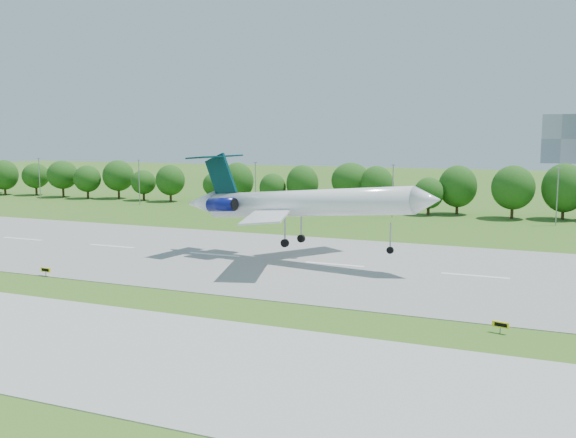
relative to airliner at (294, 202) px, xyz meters
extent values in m
plane|color=#2D5516|center=(-13.44, -25.30, -8.95)|extent=(600.00, 600.00, 0.00)
cube|color=gray|center=(-13.44, -0.30, -8.91)|extent=(400.00, 45.00, 0.08)
cube|color=#ADADA8|center=(-13.44, -43.30, -8.91)|extent=(400.00, 23.00, 0.08)
cylinder|color=#382314|center=(-113.44, 66.70, -7.15)|extent=(0.70, 0.70, 3.60)
sphere|color=#153E0F|center=(-113.44, 66.70, -2.75)|extent=(8.40, 8.40, 8.40)
cylinder|color=#382314|center=(-73.44, 66.70, -7.15)|extent=(0.70, 0.70, 3.60)
sphere|color=#153E0F|center=(-73.44, 66.70, -2.75)|extent=(8.40, 8.40, 8.40)
cylinder|color=#382314|center=(-33.44, 66.70, -7.15)|extent=(0.70, 0.70, 3.60)
sphere|color=#153E0F|center=(-33.44, 66.70, -2.75)|extent=(8.40, 8.40, 8.40)
cylinder|color=#382314|center=(6.56, 66.70, -7.15)|extent=(0.70, 0.70, 3.60)
sphere|color=#153E0F|center=(6.56, 66.70, -2.75)|extent=(8.40, 8.40, 8.40)
cylinder|color=gray|center=(-103.44, 56.70, -2.95)|extent=(0.24, 0.24, 12.00)
cube|color=gray|center=(-103.44, 56.70, 3.15)|extent=(0.90, 0.25, 0.18)
cylinder|color=gray|center=(-68.44, 56.70, -2.95)|extent=(0.24, 0.24, 12.00)
cube|color=gray|center=(-68.44, 56.70, 3.15)|extent=(0.90, 0.25, 0.18)
cylinder|color=gray|center=(-33.44, 56.70, -2.95)|extent=(0.24, 0.24, 12.00)
cube|color=gray|center=(-33.44, 56.70, 3.15)|extent=(0.90, 0.25, 0.18)
cylinder|color=gray|center=(1.56, 56.70, -2.95)|extent=(0.24, 0.24, 12.00)
cube|color=gray|center=(1.56, 56.70, 3.15)|extent=(0.90, 0.25, 0.18)
cylinder|color=gray|center=(36.56, 56.70, -2.95)|extent=(0.24, 0.24, 12.00)
cube|color=gray|center=(36.56, 56.70, 3.15)|extent=(0.90, 0.25, 0.18)
cube|color=#B2B2B7|center=(38.56, 379.70, 7.05)|extent=(24.00, 24.00, 32.00)
cylinder|color=white|center=(2.08, -0.30, 0.00)|extent=(33.77, 8.60, 6.48)
cone|color=white|center=(20.36, -2.91, 1.44)|extent=(4.36, 4.40, 4.16)
cone|color=white|center=(-17.07, 2.44, -1.06)|extent=(6.12, 4.65, 4.30)
cube|color=white|center=(-1.00, -7.72, -1.27)|extent=(9.52, 15.45, 0.71)
cube|color=white|center=(1.20, 7.69, -1.27)|extent=(12.56, 15.15, 0.71)
cube|color=#042A30|center=(-13.33, 1.90, 3.40)|extent=(6.06, 1.41, 7.61)
cube|color=#042A30|center=(-14.43, 2.06, 6.54)|extent=(5.02, 10.96, 0.52)
cylinder|color=navy|center=(-11.53, -1.27, -0.71)|extent=(5.07, 2.77, 2.47)
cylinder|color=navy|center=(-10.71, 4.45, -0.71)|extent=(5.07, 2.77, 2.47)
cylinder|color=gray|center=(15.29, -2.19, -3.89)|extent=(0.22, 0.22, 3.89)
cylinder|color=black|center=(15.29, -2.19, -5.84)|extent=(1.04, 0.47, 1.00)
cylinder|color=gray|center=(-0.46, -2.40, -3.89)|extent=(0.27, 0.27, 3.89)
cylinder|color=black|center=(-0.46, -2.40, -5.84)|extent=(1.28, 0.67, 1.22)
cylinder|color=gray|center=(0.23, 2.44, -3.89)|extent=(0.27, 0.27, 3.89)
cylinder|color=black|center=(0.23, 2.44, -5.84)|extent=(1.28, 0.67, 1.22)
cube|color=gray|center=(-27.05, -22.56, -8.59)|extent=(0.11, 0.11, 0.73)
cube|color=yellow|center=(-27.05, -22.56, -8.07)|extent=(1.68, 0.32, 0.57)
cube|color=black|center=(-27.06, -22.68, -8.07)|extent=(1.25, 0.12, 0.37)
cube|color=gray|center=(31.75, -25.16, -8.60)|extent=(0.12, 0.12, 0.71)
cube|color=yellow|center=(31.75, -25.16, -8.09)|extent=(1.62, 0.57, 0.56)
cube|color=black|center=(31.72, -25.27, -8.09)|extent=(1.19, 0.32, 0.36)
imported|color=white|center=(-37.79, 52.44, -8.41)|extent=(3.44, 1.76, 1.08)
imported|color=silver|center=(-23.33, 58.78, -8.41)|extent=(3.32, 1.63, 1.09)
camera|label=1|loc=(35.84, -88.35, 10.13)|focal=40.00mm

